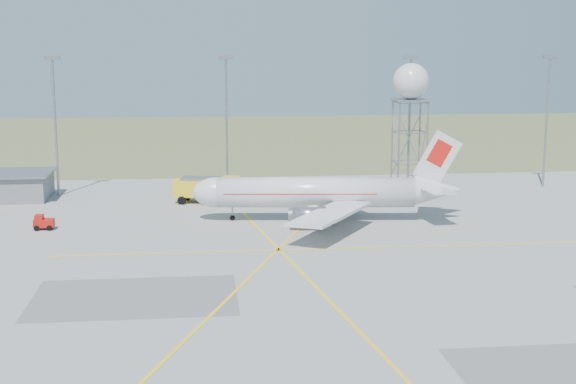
{
  "coord_description": "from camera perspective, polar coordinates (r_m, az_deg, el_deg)",
  "views": [
    {
      "loc": [
        -14.02,
        -54.02,
        21.8
      ],
      "look_at": [
        -3.61,
        40.0,
        4.61
      ],
      "focal_mm": 50.0,
      "sensor_mm": 36.0,
      "label": 1
    }
  ],
  "objects": [
    {
      "name": "airliner_main",
      "position": [
        101.49,
        2.29,
        -0.07
      ],
      "size": [
        33.97,
        32.88,
        11.57
      ],
      "rotation": [
        0.0,
        0.0,
        3.03
      ],
      "color": "silver",
      "rests_on": "ground"
    },
    {
      "name": "mast_d",
      "position": [
        131.98,
        17.95,
        5.57
      ],
      "size": [
        2.2,
        0.5,
        20.5
      ],
      "color": "gray",
      "rests_on": "ground"
    },
    {
      "name": "radar_tower",
      "position": [
        121.69,
        8.67,
        5.04
      ],
      "size": [
        5.36,
        5.36,
        19.42
      ],
      "color": "gray",
      "rests_on": "ground"
    },
    {
      "name": "ground",
      "position": [
        59.92,
        7.81,
        -11.14
      ],
      "size": [
        400.0,
        400.0,
        0.0
      ],
      "primitive_type": "plane",
      "color": "#A1A19C",
      "rests_on": "ground"
    },
    {
      "name": "fire_truck",
      "position": [
        113.7,
        -5.62,
        0.12
      ],
      "size": [
        9.87,
        5.46,
        3.76
      ],
      "rotation": [
        0.0,
        0.0,
        -0.23
      ],
      "color": "yellow",
      "rests_on": "ground"
    },
    {
      "name": "baggage_tug",
      "position": [
        101.34,
        -16.99,
        -2.18
      ],
      "size": [
        2.36,
        1.89,
        1.82
      ],
      "rotation": [
        0.0,
        0.0,
        -0.0
      ],
      "color": "#B3160C",
      "rests_on": "ground"
    },
    {
      "name": "mast_a",
      "position": [
        122.23,
        -16.25,
        5.33
      ],
      "size": [
        2.2,
        0.5,
        20.5
      ],
      "color": "gray",
      "rests_on": "ground"
    },
    {
      "name": "grass_strip",
      "position": [
        195.74,
        -2.18,
        3.9
      ],
      "size": [
        400.0,
        120.0,
        0.03
      ],
      "primitive_type": "cube",
      "color": "#4F5D33",
      "rests_on": "ground"
    },
    {
      "name": "mast_c",
      "position": [
        124.6,
        8.64,
        5.71
      ],
      "size": [
        2.2,
        0.5,
        20.5
      ],
      "color": "gray",
      "rests_on": "ground"
    },
    {
      "name": "mast_b",
      "position": [
        120.48,
        -4.41,
        5.64
      ],
      "size": [
        2.2,
        0.5,
        20.5
      ],
      "color": "gray",
      "rests_on": "ground"
    }
  ]
}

